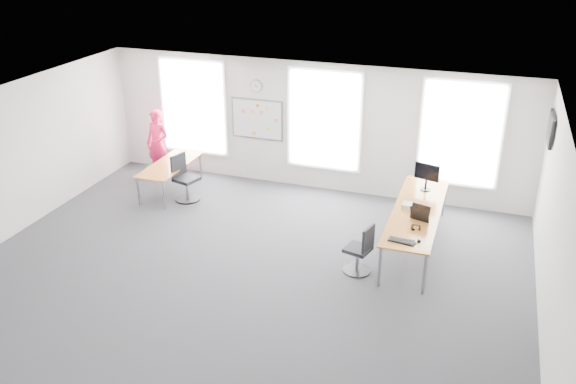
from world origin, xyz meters
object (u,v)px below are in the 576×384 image
at_px(desk_left, 170,166).
at_px(keyboard, 402,241).
at_px(desk_right, 417,212).
at_px(person, 158,144).
at_px(monitor, 427,174).
at_px(chair_right, 360,252).
at_px(headphones, 416,227).
at_px(chair_left, 185,180).

bearing_deg(desk_left, keyboard, -20.83).
xyz_separation_m(desk_right, person, (-6.48, 1.51, 0.11)).
bearing_deg(desk_left, monitor, 1.64).
height_order(desk_right, keyboard, keyboard).
bearing_deg(monitor, desk_left, -162.27).
relative_size(desk_right, desk_left, 1.74).
bearing_deg(chair_right, keyboard, 96.64).
height_order(person, headphones, person).
bearing_deg(person, headphones, -10.68).
xyz_separation_m(desk_right, chair_left, (-5.27, 0.54, -0.29)).
relative_size(chair_left, headphones, 6.24).
xyz_separation_m(chair_right, monitor, (0.82, 2.23, 0.74)).
bearing_deg(desk_right, keyboard, -92.93).
bearing_deg(desk_right, monitor, 88.43).
distance_m(chair_right, person, 6.34).
distance_m(chair_left, person, 1.59).
bearing_deg(person, monitor, 4.23).
distance_m(desk_left, keyboard, 6.10).
relative_size(person, monitor, 2.97).
relative_size(desk_left, person, 1.11).
xyz_separation_m(desk_right, desk_left, (-5.77, 0.81, -0.12)).
relative_size(chair_right, keyboard, 2.05).
xyz_separation_m(desk_right, headphones, (0.09, -0.83, 0.10)).
height_order(chair_left, keyboard, chair_left).
height_order(chair_right, keyboard, chair_right).
bearing_deg(headphones, keyboard, -123.13).
bearing_deg(keyboard, desk_left, 168.13).
bearing_deg(chair_left, chair_right, -97.12).
distance_m(desk_right, chair_right, 1.53).
bearing_deg(chair_left, person, 66.07).
height_order(desk_right, monitor, monitor).
xyz_separation_m(desk_left, monitor, (5.80, 0.17, 0.52)).
relative_size(desk_right, chair_left, 3.13).
bearing_deg(headphones, chair_right, -170.67).
relative_size(desk_right, keyboard, 7.17).
bearing_deg(desk_left, chair_left, -27.86).
distance_m(desk_right, person, 6.65).
distance_m(keyboard, headphones, 0.56).
relative_size(person, headphones, 10.12).
bearing_deg(desk_left, chair_right, -22.57).
height_order(desk_left, chair_left, chair_left).
bearing_deg(headphones, chair_left, 149.01).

